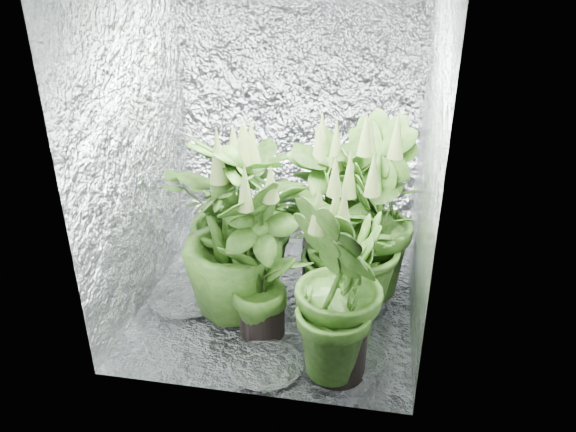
% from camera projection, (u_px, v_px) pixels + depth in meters
% --- Properties ---
extents(ground, '(1.60, 1.60, 0.00)m').
position_uv_depth(ground, '(278.00, 301.00, 3.46)').
color(ground, silver).
rests_on(ground, ground).
extents(walls, '(1.62, 1.62, 2.00)m').
position_uv_depth(walls, '(276.00, 147.00, 3.02)').
color(walls, silver).
rests_on(walls, ground).
extents(plant_a, '(1.06, 1.06, 1.09)m').
position_uv_depth(plant_a, '(245.00, 213.00, 3.40)').
color(plant_a, black).
rests_on(plant_a, ground).
extents(plant_b, '(0.71, 0.71, 1.09)m').
position_uv_depth(plant_b, '(328.00, 212.00, 3.46)').
color(plant_b, black).
rests_on(plant_b, ground).
extents(plant_c, '(0.81, 0.81, 1.18)m').
position_uv_depth(plant_c, '(370.00, 212.00, 3.33)').
color(plant_c, black).
rests_on(plant_c, ground).
extents(plant_d, '(0.84, 0.84, 1.17)m').
position_uv_depth(plant_d, '(233.00, 232.00, 3.12)').
color(plant_d, black).
rests_on(plant_d, ground).
extents(plant_e, '(0.91, 0.91, 1.01)m').
position_uv_depth(plant_e, '(347.00, 239.00, 3.18)').
color(plant_e, black).
rests_on(plant_e, ground).
extents(plant_f, '(0.72, 0.72, 1.05)m').
position_uv_depth(plant_f, '(261.00, 258.00, 2.97)').
color(plant_f, black).
rests_on(plant_f, ground).
extents(plant_g, '(0.67, 0.67, 1.10)m').
position_uv_depth(plant_g, '(341.00, 289.00, 2.68)').
color(plant_g, black).
rests_on(plant_g, ground).
extents(circulation_fan, '(0.22, 0.32, 0.40)m').
position_uv_depth(circulation_fan, '(377.00, 253.00, 3.65)').
color(circulation_fan, black).
rests_on(circulation_fan, ground).
extents(plant_label, '(0.05, 0.04, 0.08)m').
position_uv_depth(plant_label, '(351.00, 329.00, 2.73)').
color(plant_label, white).
rests_on(plant_label, plant_g).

